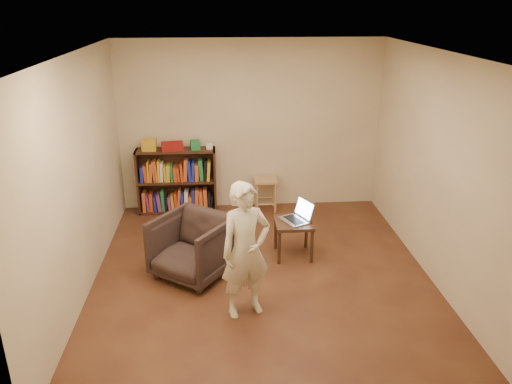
{
  "coord_description": "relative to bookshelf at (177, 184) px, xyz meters",
  "views": [
    {
      "loc": [
        -0.46,
        -5.2,
        3.13
      ],
      "look_at": [
        -0.05,
        0.35,
        0.96
      ],
      "focal_mm": 35.0,
      "sensor_mm": 36.0,
      "label": 1
    }
  ],
  "objects": [
    {
      "name": "floor",
      "position": [
        1.15,
        -2.09,
        -0.44
      ],
      "size": [
        4.5,
        4.5,
        0.0
      ],
      "primitive_type": "plane",
      "color": "#411E14",
      "rests_on": "ground"
    },
    {
      "name": "ceiling",
      "position": [
        1.15,
        -2.09,
        2.16
      ],
      "size": [
        4.5,
        4.5,
        0.0
      ],
      "primitive_type": "plane",
      "color": "white",
      "rests_on": "wall_back"
    },
    {
      "name": "wall_back",
      "position": [
        1.15,
        0.16,
        0.86
      ],
      "size": [
        4.0,
        0.0,
        4.0
      ],
      "primitive_type": "plane",
      "rotation": [
        1.57,
        0.0,
        0.0
      ],
      "color": "beige",
      "rests_on": "floor"
    },
    {
      "name": "wall_left",
      "position": [
        -0.85,
        -2.09,
        0.86
      ],
      "size": [
        0.0,
        4.5,
        4.5
      ],
      "primitive_type": "plane",
      "rotation": [
        1.57,
        0.0,
        1.57
      ],
      "color": "beige",
      "rests_on": "floor"
    },
    {
      "name": "wall_right",
      "position": [
        3.15,
        -2.09,
        0.86
      ],
      "size": [
        0.0,
        4.5,
        4.5
      ],
      "primitive_type": "plane",
      "rotation": [
        1.57,
        0.0,
        -1.57
      ],
      "color": "beige",
      "rests_on": "floor"
    },
    {
      "name": "bookshelf",
      "position": [
        0.0,
        0.0,
        0.0
      ],
      "size": [
        1.2,
        0.3,
        1.0
      ],
      "color": "black",
      "rests_on": "floor"
    },
    {
      "name": "box_yellow",
      "position": [
        -0.38,
        -0.03,
        0.65
      ],
      "size": [
        0.21,
        0.15,
        0.17
      ],
      "primitive_type": "cube",
      "rotation": [
        0.0,
        0.0,
        0.0
      ],
      "color": "gold",
      "rests_on": "bookshelf"
    },
    {
      "name": "red_cloth",
      "position": [
        -0.04,
        -0.02,
        0.61
      ],
      "size": [
        0.35,
        0.28,
        0.11
      ],
      "primitive_type": "cube",
      "rotation": [
        0.0,
        0.0,
        0.13
      ],
      "color": "maroon",
      "rests_on": "bookshelf"
    },
    {
      "name": "box_green",
      "position": [
        0.31,
        -0.02,
        0.63
      ],
      "size": [
        0.16,
        0.16,
        0.14
      ],
      "primitive_type": "cube",
      "rotation": [
        0.0,
        0.0,
        0.15
      ],
      "color": "#1F763A",
      "rests_on": "bookshelf"
    },
    {
      "name": "box_white",
      "position": [
        0.52,
        -0.0,
        0.6
      ],
      "size": [
        0.1,
        0.1,
        0.07
      ],
      "primitive_type": "cube",
      "rotation": [
        0.0,
        0.0,
        0.07
      ],
      "color": "silver",
      "rests_on": "bookshelf"
    },
    {
      "name": "stool",
      "position": [
        1.37,
        -0.06,
        -0.02
      ],
      "size": [
        0.36,
        0.36,
        0.52
      ],
      "color": "tan",
      "rests_on": "floor"
    },
    {
      "name": "armchair",
      "position": [
        0.32,
        -1.98,
        -0.06
      ],
      "size": [
        1.13,
        1.14,
        0.75
      ],
      "primitive_type": "imported",
      "rotation": [
        0.0,
        0.0,
        -0.62
      ],
      "color": "#302220",
      "rests_on": "floor"
    },
    {
      "name": "side_table",
      "position": [
        1.59,
        -1.6,
        -0.04
      ],
      "size": [
        0.47,
        0.47,
        0.48
      ],
      "color": "black",
      "rests_on": "floor"
    },
    {
      "name": "laptop",
      "position": [
        1.64,
        -1.56,
        0.1
      ],
      "size": [
        0.44,
        0.46,
        0.26
      ],
      "rotation": [
        0.0,
        0.0,
        -1.13
      ],
      "color": "silver",
      "rests_on": "side_table"
    },
    {
      "name": "person",
      "position": [
        0.91,
        -2.8,
        0.29
      ],
      "size": [
        0.62,
        0.51,
        1.46
      ],
      "primitive_type": "imported",
      "rotation": [
        0.0,
        0.0,
        0.35
      ],
      "color": "beige",
      "rests_on": "floor"
    }
  ]
}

